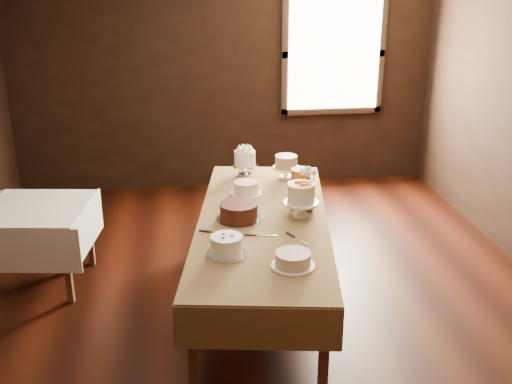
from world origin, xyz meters
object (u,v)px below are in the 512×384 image
object	(u,v)px
side_table	(36,216)
cake_flowers	(301,202)
flower_vase	(307,202)
cake_cream	(293,260)
cake_meringue	(245,164)
cake_lattice	(246,189)
cake_swirl	(227,246)
cake_server_e	(220,234)
display_table	(263,226)
cake_caramel	(300,184)
cake_speckled	(286,168)
cake_server_b	(301,241)
cake_server_d	(304,204)
cake_chocolate	(239,212)
cake_server_a	(267,235)

from	to	relation	value
side_table	cake_flowers	world-z (taller)	cake_flowers
side_table	flower_vase	world-z (taller)	flower_vase
cake_cream	cake_meringue	bearing A→B (deg)	93.18
cake_lattice	cake_swirl	bearing A→B (deg)	-103.26
cake_cream	cake_server_e	world-z (taller)	cake_cream
display_table	side_table	xyz separation A→B (m)	(-1.83, 0.66, -0.09)
cake_caramel	cake_speckled	bearing A→B (deg)	94.75
cake_cream	cake_caramel	bearing A→B (deg)	76.35
cake_flowers	flower_vase	bearing A→B (deg)	55.39
display_table	cake_caramel	bearing A→B (deg)	49.02
side_table	cake_cream	distance (m)	2.41
cake_flowers	cake_server_b	distance (m)	0.47
cake_server_e	cake_meringue	bearing A→B (deg)	101.49
cake_server_b	cake_server_d	distance (m)	0.70
cake_speckled	cake_cream	distance (m)	1.72
flower_vase	cake_server_e	bearing A→B (deg)	-153.75
cake_server_b	cake_swirl	bearing A→B (deg)	-101.65
cake_swirl	display_table	bearing A→B (deg)	60.27
cake_cream	cake_server_b	xyz separation A→B (m)	(0.13, 0.37, -0.04)
cake_speckled	cake_chocolate	bearing A→B (deg)	-120.39
cake_lattice	cake_flowers	bearing A→B (deg)	-55.36
display_table	cake_flowers	size ratio (longest dim) A/B	9.45
cake_lattice	display_table	bearing A→B (deg)	-83.12
cake_caramel	flower_vase	size ratio (longest dim) A/B	1.73
cake_lattice	flower_vase	world-z (taller)	flower_vase
cake_chocolate	cake_server_a	bearing A→B (deg)	-60.77
cake_cream	cake_server_d	bearing A→B (deg)	74.24
side_table	cake_speckled	distance (m)	2.20
cake_speckled	cake_server_e	distance (m)	1.33
cake_caramel	cake_swirl	bearing A→B (deg)	-125.00
cake_swirl	cake_server_b	size ratio (longest dim) A/B	1.26
flower_vase	cake_cream	bearing A→B (deg)	-107.57
display_table	cake_server_b	distance (m)	0.48
display_table	cake_server_e	distance (m)	0.42
cake_caramel	cake_flowers	distance (m)	0.43
cake_caramel	cake_server_b	world-z (taller)	cake_caramel
cake_swirl	cake_server_e	world-z (taller)	cake_swirl
cake_caramel	cake_swirl	distance (m)	1.24
cake_lattice	cake_server_e	distance (m)	0.82
cake_caramel	cake_server_e	world-z (taller)	cake_caramel
cake_caramel	cake_server_e	size ratio (longest dim) A/B	1.05
cake_meringue	cake_chocolate	world-z (taller)	cake_meringue
cake_caramel	cake_server_d	bearing A→B (deg)	-91.82
cake_caramel	cake_cream	bearing A→B (deg)	-103.65
cake_caramel	cake_server_d	distance (m)	0.22
cake_flowers	cake_meringue	bearing A→B (deg)	107.36
cake_caramel	cake_chocolate	world-z (taller)	cake_caramel
cake_server_a	flower_vase	distance (m)	0.58
cake_cream	cake_server_a	xyz separation A→B (m)	(-0.09, 0.49, -0.04)
cake_server_d	cake_flowers	bearing A→B (deg)	-147.33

